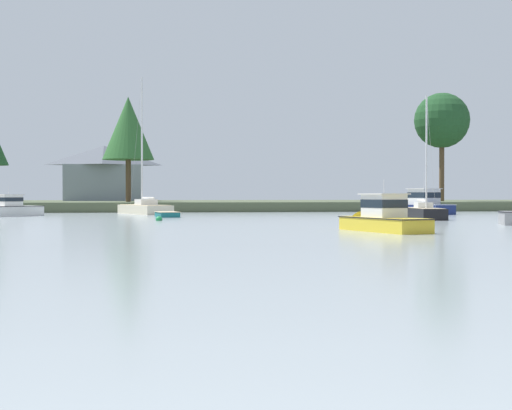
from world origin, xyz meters
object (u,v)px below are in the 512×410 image
(cruiser_yellow, at_px, (377,222))
(sailboat_black, at_px, (424,216))
(sailboat_cream, at_px, (145,211))
(cruiser_navy, at_px, (419,208))
(dinghy_teal, at_px, (167,215))
(mooring_buoy_green, at_px, (159,219))
(cruiser_white, at_px, (1,212))

(cruiser_yellow, bearing_deg, sailboat_black, 62.00)
(sailboat_cream, xyz_separation_m, cruiser_yellow, (12.15, -37.58, 0.17))
(sailboat_cream, relative_size, cruiser_navy, 1.63)
(sailboat_black, bearing_deg, dinghy_teal, 156.39)
(cruiser_yellow, height_order, mooring_buoy_green, cruiser_yellow)
(cruiser_yellow, bearing_deg, cruiser_white, 128.82)
(cruiser_yellow, xyz_separation_m, sailboat_black, (9.65, 18.15, -0.22))
(sailboat_cream, relative_size, dinghy_teal, 3.67)
(sailboat_cream, distance_m, cruiser_navy, 27.69)
(dinghy_teal, bearing_deg, cruiser_navy, 15.97)
(sailboat_cream, height_order, cruiser_white, sailboat_cream)
(sailboat_black, distance_m, dinghy_teal, 21.68)
(cruiser_navy, bearing_deg, cruiser_yellow, -114.17)
(cruiser_white, xyz_separation_m, mooring_buoy_green, (13.62, -12.96, -0.32))
(dinghy_teal, xyz_separation_m, cruiser_white, (-14.48, 3.86, 0.25))
(cruiser_yellow, xyz_separation_m, cruiser_white, (-24.70, 30.69, -0.04))
(mooring_buoy_green, bearing_deg, sailboat_black, 1.15)
(cruiser_navy, relative_size, mooring_buoy_green, 16.05)
(sailboat_cream, xyz_separation_m, dinghy_teal, (1.94, -10.75, -0.12))
(sailboat_cream, relative_size, sailboat_black, 1.41)
(sailboat_cream, bearing_deg, sailboat_black, -41.71)
(sailboat_cream, height_order, sailboat_black, sailboat_cream)
(cruiser_navy, height_order, mooring_buoy_green, cruiser_navy)
(cruiser_white, height_order, mooring_buoy_green, cruiser_white)
(sailboat_black, height_order, mooring_buoy_green, sailboat_black)
(cruiser_yellow, relative_size, cruiser_white, 1.10)
(cruiser_yellow, distance_m, mooring_buoy_green, 20.91)
(cruiser_yellow, distance_m, sailboat_black, 20.56)
(sailboat_cream, height_order, mooring_buoy_green, sailboat_cream)
(dinghy_teal, relative_size, cruiser_white, 0.59)
(cruiser_yellow, distance_m, dinghy_teal, 28.71)
(sailboat_black, bearing_deg, cruiser_yellow, -118.00)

